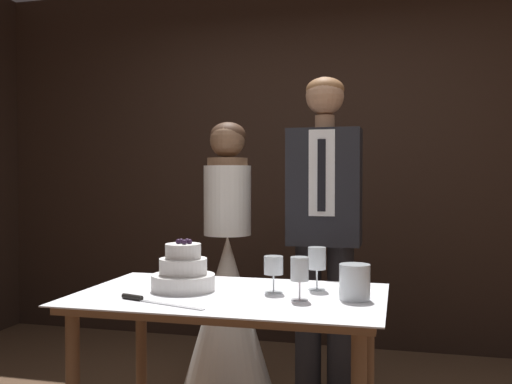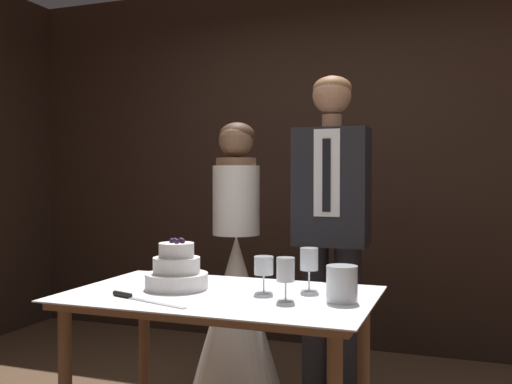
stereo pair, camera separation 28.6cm
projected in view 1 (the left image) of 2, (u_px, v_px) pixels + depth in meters
The scene contains 10 objects.
wall_back at pixel (320, 162), 4.30m from camera, with size 5.42×0.12×2.75m, color black.
cake_table at pixel (230, 315), 2.44m from camera, with size 1.31×0.80×0.76m.
tiered_cake at pixel (183, 272), 2.51m from camera, with size 0.28×0.28×0.23m.
cake_knife at pixel (146, 300), 2.28m from camera, with size 0.40×0.14×0.02m.
wine_glass_near at pixel (300, 271), 2.30m from camera, with size 0.07×0.07×0.18m.
wine_glass_middle at pixel (317, 261), 2.51m from camera, with size 0.08×0.08×0.19m.
wine_glass_far at pixel (274, 267), 2.45m from camera, with size 0.08×0.08×0.16m.
hurricane_candle at pixel (355, 283), 2.31m from camera, with size 0.13×0.13×0.15m.
bride at pixel (228, 291), 3.38m from camera, with size 0.54×0.54×1.59m.
groom at pixel (324, 217), 3.23m from camera, with size 0.41×0.25×1.83m.
Camera 1 is at (0.58, -2.35, 1.26)m, focal length 40.00 mm.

